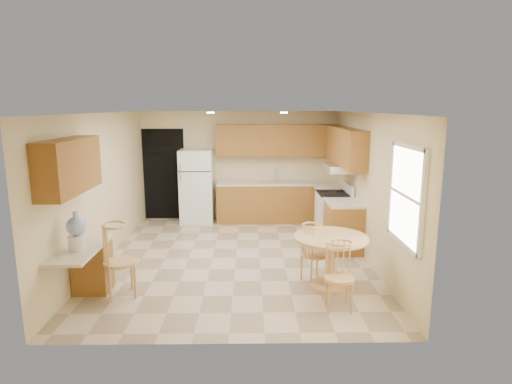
{
  "coord_description": "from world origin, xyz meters",
  "views": [
    {
      "loc": [
        0.25,
        -7.1,
        2.61
      ],
      "look_at": [
        0.35,
        0.3,
        1.12
      ],
      "focal_mm": 30.0,
      "sensor_mm": 36.0,
      "label": 1
    }
  ],
  "objects_px": {
    "chair_desk": "(117,255)",
    "water_crock": "(77,233)",
    "stove": "(334,215)",
    "dining_table": "(330,254)",
    "refrigerator": "(197,186)",
    "chair_table_b": "(341,272)",
    "chair_table_a": "(316,249)"
  },
  "relations": [
    {
      "from": "chair_table_a",
      "to": "chair_desk",
      "type": "relative_size",
      "value": 0.85
    },
    {
      "from": "chair_table_a",
      "to": "refrigerator",
      "type": "bearing_deg",
      "value": -172.37
    },
    {
      "from": "stove",
      "to": "water_crock",
      "type": "xyz_separation_m",
      "value": [
        -3.92,
        -2.93,
        0.53
      ]
    },
    {
      "from": "dining_table",
      "to": "chair_table_b",
      "type": "bearing_deg",
      "value": -90.0
    },
    {
      "from": "chair_table_a",
      "to": "water_crock",
      "type": "bearing_deg",
      "value": -102.66
    },
    {
      "from": "dining_table",
      "to": "chair_table_b",
      "type": "distance_m",
      "value": 0.74
    },
    {
      "from": "dining_table",
      "to": "chair_desk",
      "type": "xyz_separation_m",
      "value": [
        -2.95,
        -0.31,
        0.12
      ]
    },
    {
      "from": "refrigerator",
      "to": "chair_table_a",
      "type": "bearing_deg",
      "value": -58.33
    },
    {
      "from": "chair_desk",
      "to": "water_crock",
      "type": "bearing_deg",
      "value": -92.47
    },
    {
      "from": "chair_table_b",
      "to": "chair_desk",
      "type": "relative_size",
      "value": 0.86
    },
    {
      "from": "stove",
      "to": "water_crock",
      "type": "relative_size",
      "value": 2.13
    },
    {
      "from": "refrigerator",
      "to": "chair_table_b",
      "type": "relative_size",
      "value": 1.86
    },
    {
      "from": "dining_table",
      "to": "chair_table_b",
      "type": "relative_size",
      "value": 1.19
    },
    {
      "from": "chair_desk",
      "to": "water_crock",
      "type": "height_order",
      "value": "water_crock"
    },
    {
      "from": "dining_table",
      "to": "chair_table_b",
      "type": "height_order",
      "value": "chair_table_b"
    },
    {
      "from": "refrigerator",
      "to": "chair_table_a",
      "type": "relative_size",
      "value": 1.88
    },
    {
      "from": "chair_table_a",
      "to": "chair_table_b",
      "type": "height_order",
      "value": "chair_table_b"
    },
    {
      "from": "stove",
      "to": "dining_table",
      "type": "bearing_deg",
      "value": -102.09
    },
    {
      "from": "stove",
      "to": "chair_table_a",
      "type": "bearing_deg",
      "value": -107.31
    },
    {
      "from": "refrigerator",
      "to": "water_crock",
      "type": "bearing_deg",
      "value": -104.19
    },
    {
      "from": "chair_table_a",
      "to": "chair_table_b",
      "type": "relative_size",
      "value": 0.99
    },
    {
      "from": "refrigerator",
      "to": "chair_table_b",
      "type": "height_order",
      "value": "refrigerator"
    },
    {
      "from": "refrigerator",
      "to": "chair_desk",
      "type": "relative_size",
      "value": 1.61
    },
    {
      "from": "water_crock",
      "to": "chair_desk",
      "type": "bearing_deg",
      "value": 20.62
    },
    {
      "from": "refrigerator",
      "to": "dining_table",
      "type": "bearing_deg",
      "value": -57.38
    },
    {
      "from": "stove",
      "to": "chair_desk",
      "type": "distance_m",
      "value": 4.44
    },
    {
      "from": "chair_table_a",
      "to": "dining_table",
      "type": "bearing_deg",
      "value": 24.44
    },
    {
      "from": "refrigerator",
      "to": "stove",
      "type": "height_order",
      "value": "refrigerator"
    },
    {
      "from": "stove",
      "to": "chair_table_a",
      "type": "xyz_separation_m",
      "value": [
        -0.71,
        -2.29,
        0.07
      ]
    },
    {
      "from": "dining_table",
      "to": "water_crock",
      "type": "xyz_separation_m",
      "value": [
        -3.4,
        -0.48,
        0.49
      ]
    },
    {
      "from": "stove",
      "to": "chair_table_a",
      "type": "height_order",
      "value": "stove"
    },
    {
      "from": "refrigerator",
      "to": "chair_desk",
      "type": "bearing_deg",
      "value": -98.56
    }
  ]
}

